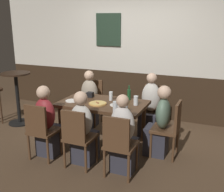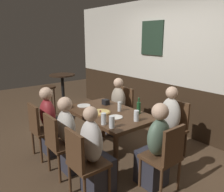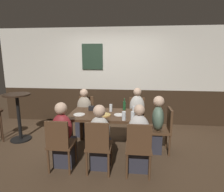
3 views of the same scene
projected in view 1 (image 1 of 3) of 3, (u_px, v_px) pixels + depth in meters
ground_plane at (103, 144)px, 4.72m from camera, size 12.00×12.00×0.00m
wall_back at (135, 56)px, 5.83m from camera, size 6.40×0.13×2.60m
dining_table at (103, 108)px, 4.55m from camera, size 1.41×0.85×0.74m
chair_right_near at (119, 143)px, 3.61m from camera, size 0.40×0.40×0.88m
chair_mid_near at (78, 135)px, 3.84m from camera, size 0.40×0.40×0.88m
chair_right_far at (152, 107)px, 5.10m from camera, size 0.40×0.40×0.88m
chair_left_near at (41, 129)px, 4.07m from camera, size 0.40×0.40×0.88m
chair_left_far at (92, 99)px, 5.56m from camera, size 0.40×0.40×0.88m
chair_head_east at (170, 126)px, 4.17m from camera, size 0.40×0.40×0.88m
person_right_near at (123, 140)px, 3.76m from camera, size 0.34×0.37×1.12m
person_mid_near at (83, 133)px, 4.00m from camera, size 0.34×0.37×1.10m
person_right_far at (150, 110)px, 4.96m from camera, size 0.34×0.37×1.15m
person_left_near at (48, 126)px, 4.22m from camera, size 0.34×0.37×1.12m
person_left_far at (89, 103)px, 5.43m from camera, size 0.34×0.37×1.10m
person_head_east at (159, 126)px, 4.23m from camera, size 0.37×0.34×1.11m
pizza at (98, 103)px, 4.43m from camera, size 0.29×0.29×0.03m
pint_glass_amber at (111, 97)px, 4.62m from camera, size 0.06×0.06×0.15m
pint_glass_pale at (125, 108)px, 4.00m from camera, size 0.07×0.07×0.16m
highball_clear at (136, 101)px, 4.36m from camera, size 0.07×0.07×0.15m
pint_glass_stout at (115, 107)px, 4.04m from camera, size 0.07×0.07×0.16m
beer_bottle_green at (129, 94)px, 4.64m from camera, size 0.06×0.06×0.25m
plate_white_large at (72, 101)px, 4.59m from camera, size 0.22×0.22×0.01m
plate_white_small at (116, 105)px, 4.36m from camera, size 0.20×0.20×0.01m
condiment_caddy at (90, 95)px, 4.81m from camera, size 0.11×0.09×0.09m
side_bar_table at (17, 94)px, 5.48m from camera, size 0.56×0.56×1.05m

